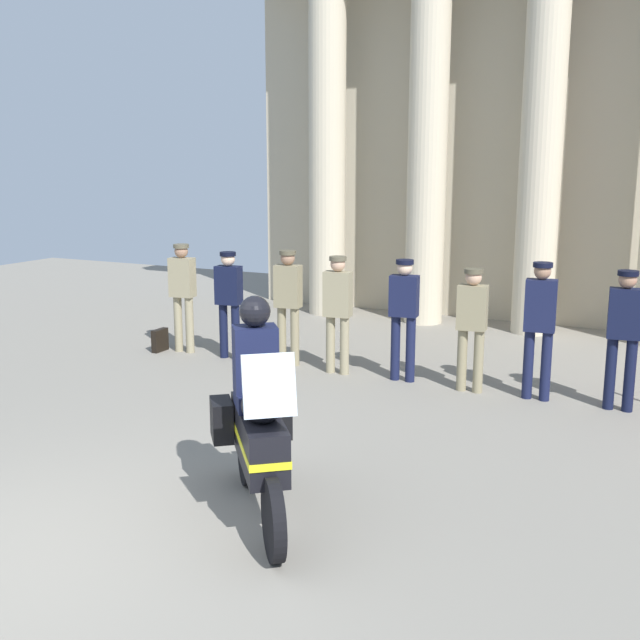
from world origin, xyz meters
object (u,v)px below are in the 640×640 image
at_px(officer_in_row_0, 183,289).
at_px(officer_in_row_2, 288,298).
at_px(officer_in_row_1, 229,296).
at_px(officer_in_row_7, 624,329).
at_px(officer_in_row_5, 472,320).
at_px(officer_in_row_6, 540,320).
at_px(officer_in_row_4, 404,310).
at_px(briefcase_on_ground, 160,340).
at_px(motorcycle_with_rider, 257,425).
at_px(officer_in_row_3, 338,305).

distance_m(officer_in_row_0, officer_in_row_2, 1.86).
relative_size(officer_in_row_1, officer_in_row_7, 0.96).
bearing_deg(officer_in_row_5, officer_in_row_6, 175.33).
height_order(officer_in_row_4, officer_in_row_7, officer_in_row_7).
height_order(officer_in_row_5, briefcase_on_ground, officer_in_row_5).
xyz_separation_m(officer_in_row_2, officer_in_row_7, (4.63, -0.10, 0.01)).
bearing_deg(officer_in_row_2, officer_in_row_7, 171.55).
height_order(officer_in_row_1, briefcase_on_ground, officer_in_row_1).
relative_size(officer_in_row_2, briefcase_on_ground, 4.75).
bearing_deg(motorcycle_with_rider, officer_in_row_2, 166.53).
relative_size(officer_in_row_1, briefcase_on_ground, 4.57).
xyz_separation_m(officer_in_row_5, officer_in_row_6, (0.85, 0.04, 0.08)).
height_order(officer_in_row_2, officer_in_row_3, officer_in_row_2).
bearing_deg(officer_in_row_7, officer_in_row_0, -7.64).
bearing_deg(officer_in_row_3, officer_in_row_5, 171.88).
distance_m(officer_in_row_1, officer_in_row_7, 5.62).
distance_m(officer_in_row_0, officer_in_row_4, 3.68).
relative_size(officer_in_row_4, motorcycle_with_rider, 0.89).
relative_size(officer_in_row_0, officer_in_row_4, 1.02).
distance_m(officer_in_row_1, officer_in_row_3, 1.85).
relative_size(officer_in_row_4, officer_in_row_5, 1.03).
bearing_deg(officer_in_row_2, officer_in_row_1, -3.14).
bearing_deg(officer_in_row_3, officer_in_row_2, -14.73).
bearing_deg(officer_in_row_6, officer_in_row_1, -7.66).
bearing_deg(officer_in_row_1, officer_in_row_5, 171.67).
height_order(officer_in_row_1, officer_in_row_5, officer_in_row_1).
xyz_separation_m(officer_in_row_6, officer_in_row_7, (0.98, 0.01, -0.02)).
xyz_separation_m(officer_in_row_1, officer_in_row_6, (4.63, -0.04, 0.07)).
distance_m(officer_in_row_0, officer_in_row_1, 0.87).
distance_m(officer_in_row_6, officer_in_row_7, 0.98).
bearing_deg(officer_in_row_7, officer_in_row_1, -7.52).
bearing_deg(officer_in_row_1, officer_in_row_3, 171.45).
height_order(officer_in_row_0, officer_in_row_5, officer_in_row_0).
xyz_separation_m(officer_in_row_0, officer_in_row_6, (5.50, -0.05, 0.02)).
bearing_deg(motorcycle_with_rider, officer_in_row_7, 111.11).
relative_size(officer_in_row_1, officer_in_row_6, 0.94).
xyz_separation_m(officer_in_row_2, motorcycle_with_rider, (2.14, -4.45, -0.21)).
xyz_separation_m(officer_in_row_7, motorcycle_with_rider, (-2.49, -4.36, -0.22)).
bearing_deg(officer_in_row_2, officer_in_row_3, 165.27).
bearing_deg(officer_in_row_1, motorcycle_with_rider, 118.27).
xyz_separation_m(officer_in_row_0, officer_in_row_7, (6.49, -0.05, -0.00)).
bearing_deg(motorcycle_with_rider, officer_in_row_0, -176.88).
xyz_separation_m(officer_in_row_5, briefcase_on_ground, (-5.03, -0.05, -0.78)).
distance_m(officer_in_row_2, officer_in_row_4, 1.83).
bearing_deg(motorcycle_with_rider, officer_in_row_1, 176.37).
height_order(officer_in_row_1, officer_in_row_7, officer_in_row_7).
relative_size(motorcycle_with_rider, briefcase_on_ground, 5.28).
bearing_deg(officer_in_row_4, officer_in_row_1, -6.91).
xyz_separation_m(officer_in_row_3, officer_in_row_5, (1.93, -0.03, -0.03)).
bearing_deg(officer_in_row_0, officer_in_row_6, 172.22).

